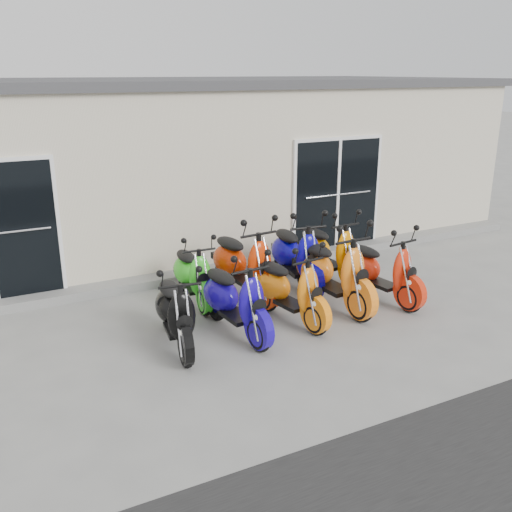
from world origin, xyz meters
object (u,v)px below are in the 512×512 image
at_px(scooter_back_green, 192,266).
at_px(scooter_back_blue, 296,247).
at_px(scooter_front_orange_a, 289,280).
at_px(scooter_front_black, 175,303).
at_px(scooter_back_red, 243,255).
at_px(scooter_front_red, 381,261).
at_px(scooter_front_orange_b, 333,262).
at_px(scooter_back_yellow, 329,243).
at_px(scooter_front_blue, 235,290).

relative_size(scooter_back_green, scooter_back_blue, 0.84).
height_order(scooter_front_orange_a, scooter_back_blue, scooter_back_blue).
xyz_separation_m(scooter_front_black, scooter_back_red, (1.57, 1.18, 0.10)).
bearing_deg(scooter_back_red, scooter_front_red, -35.77).
height_order(scooter_front_black, scooter_front_red, scooter_front_red).
xyz_separation_m(scooter_front_orange_b, scooter_front_red, (0.84, -0.14, -0.08)).
relative_size(scooter_front_red, scooter_back_green, 1.08).
distance_m(scooter_front_black, scooter_back_green, 1.54).
height_order(scooter_back_green, scooter_back_blue, scooter_back_blue).
xyz_separation_m(scooter_front_black, scooter_front_orange_b, (2.62, 0.21, 0.11)).
bearing_deg(scooter_front_red, scooter_back_red, 141.51).
height_order(scooter_front_orange_b, scooter_back_red, scooter_front_orange_b).
height_order(scooter_front_red, scooter_back_blue, scooter_back_blue).
relative_size(scooter_back_red, scooter_back_yellow, 1.09).
bearing_deg(scooter_front_blue, scooter_front_orange_a, -2.17).
height_order(scooter_front_orange_b, scooter_back_yellow, scooter_front_orange_b).
xyz_separation_m(scooter_back_red, scooter_back_yellow, (1.70, 0.08, -0.06)).
height_order(scooter_front_blue, scooter_front_orange_b, scooter_front_orange_b).
bearing_deg(scooter_back_blue, scooter_front_orange_a, -117.99).
bearing_deg(scooter_back_green, scooter_front_blue, -81.75).
height_order(scooter_front_red, scooter_back_yellow, scooter_back_yellow).
relative_size(scooter_front_black, scooter_front_orange_a, 0.98).
relative_size(scooter_front_orange_a, scooter_front_red, 0.98).
relative_size(scooter_front_orange_a, scooter_back_yellow, 0.96).
distance_m(scooter_back_blue, scooter_back_yellow, 0.71).
bearing_deg(scooter_back_blue, scooter_back_red, -172.29).
height_order(scooter_front_blue, scooter_back_yellow, scooter_back_yellow).
relative_size(scooter_front_black, scooter_back_red, 0.87).
bearing_deg(scooter_back_yellow, scooter_front_red, -84.86).
relative_size(scooter_front_black, scooter_back_green, 1.04).
distance_m(scooter_front_blue, scooter_back_green, 1.35).
xyz_separation_m(scooter_front_blue, scooter_front_orange_a, (0.89, 0.05, -0.02)).
xyz_separation_m(scooter_front_red, scooter_back_yellow, (-0.19, 1.18, 0.01)).
bearing_deg(scooter_back_red, scooter_back_blue, -4.97).
bearing_deg(scooter_front_orange_b, scooter_front_black, -179.19).
relative_size(scooter_back_green, scooter_back_red, 0.83).
height_order(scooter_front_black, scooter_front_orange_a, scooter_front_orange_a).
relative_size(scooter_front_black, scooter_back_yellow, 0.94).
bearing_deg(scooter_back_blue, scooter_front_red, -43.88).
distance_m(scooter_front_orange_a, scooter_back_blue, 1.40).
distance_m(scooter_back_green, scooter_back_yellow, 2.52).
bearing_deg(scooter_front_orange_b, scooter_back_green, 145.03).
bearing_deg(scooter_back_red, scooter_front_black, -148.72).
bearing_deg(scooter_front_black, scooter_front_blue, 7.56).
distance_m(scooter_front_black, scooter_front_blue, 0.86).
bearing_deg(scooter_back_yellow, scooter_front_orange_a, -145.36).
bearing_deg(scooter_front_orange_a, scooter_back_red, 90.73).
bearing_deg(scooter_front_blue, scooter_back_red, 53.80).
xyz_separation_m(scooter_front_black, scooter_front_orange_a, (1.75, 0.04, 0.01)).
xyz_separation_m(scooter_front_orange_a, scooter_front_red, (1.70, 0.03, 0.01)).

